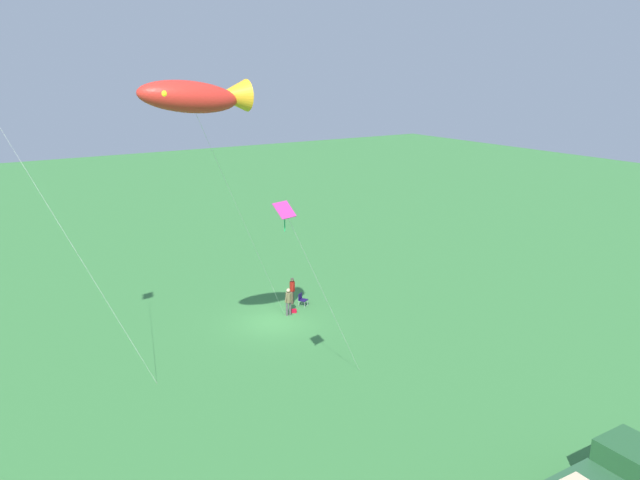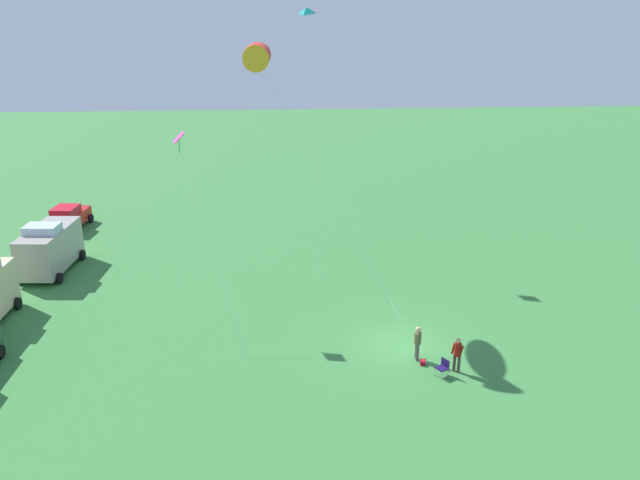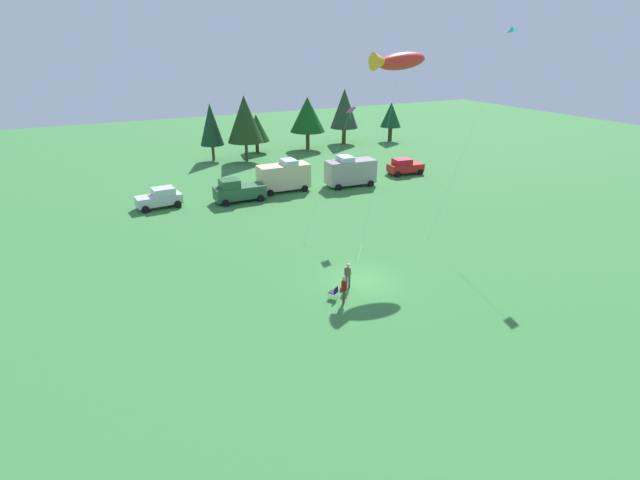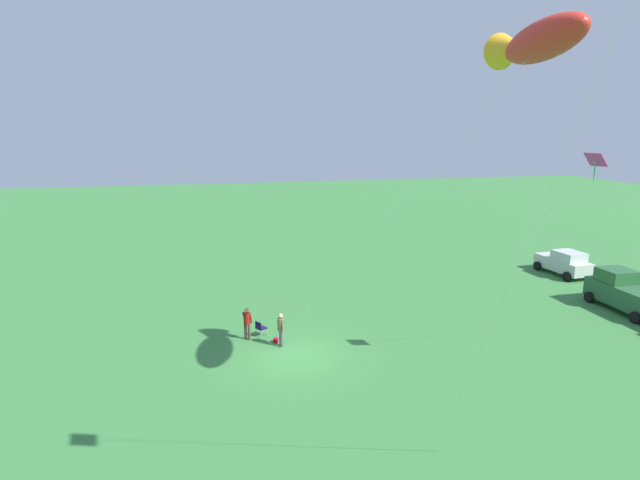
{
  "view_description": "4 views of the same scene",
  "coord_description": "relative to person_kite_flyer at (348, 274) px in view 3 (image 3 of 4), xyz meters",
  "views": [
    {
      "loc": [
        16.22,
        30.45,
        14.62
      ],
      "look_at": [
        -2.44,
        1.34,
        5.05
      ],
      "focal_mm": 35.0,
      "sensor_mm": 36.0,
      "label": 1
    },
    {
      "loc": [
        -27.11,
        5.91,
        15.76
      ],
      "look_at": [
        -3.21,
        4.28,
        6.93
      ],
      "focal_mm": 35.0,
      "sensor_mm": 36.0,
      "label": 2
    },
    {
      "loc": [
        -16.02,
        -25.59,
        15.12
      ],
      "look_at": [
        -2.65,
        0.94,
        3.08
      ],
      "focal_mm": 28.0,
      "sensor_mm": 36.0,
      "label": 3
    },
    {
      "loc": [
        22.04,
        -3.8,
        10.8
      ],
      "look_at": [
        -0.54,
        1.34,
        5.61
      ],
      "focal_mm": 28.0,
      "sensor_mm": 36.0,
      "label": 4
    }
  ],
  "objects": [
    {
      "name": "ground_plane",
      "position": [
        1.34,
        0.5,
        -1.02
      ],
      "size": [
        160.0,
        160.0,
        0.0
      ],
      "primitive_type": "plane",
      "color": "#387A3B"
    },
    {
      "name": "person_kite_flyer",
      "position": [
        0.0,
        0.0,
        0.0
      ],
      "size": [
        0.55,
        0.35,
        1.74
      ],
      "rotation": [
        0.0,
        0.0,
        1.6
      ],
      "color": "#494548",
      "rests_on": "ground"
    },
    {
      "name": "folding_chair",
      "position": [
        -1.49,
        -0.89,
        -0.53
      ],
      "size": [
        0.66,
        0.66,
        0.82
      ],
      "rotation": [
        0.0,
        0.0,
        2.14
      ],
      "color": "#1B1047",
      "rests_on": "ground"
    },
    {
      "name": "person_spectator",
      "position": [
        -1.2,
        -1.6,
        0.0
      ],
      "size": [
        0.5,
        0.53,
        1.74
      ],
      "rotation": [
        0.0,
        0.0,
        2.53
      ],
      "color": "#4B382E",
      "rests_on": "ground"
    },
    {
      "name": "backpack_on_grass",
      "position": [
        -0.49,
        -0.21,
        -0.91
      ],
      "size": [
        0.38,
        0.32,
        0.22
      ],
      "primitive_type": "cube",
      "rotation": [
        0.0,
        0.0,
        5.93
      ],
      "color": "#BA0B22",
      "rests_on": "ground"
    },
    {
      "name": "car_silver_compact",
      "position": [
        -7.8,
        22.64,
        -0.07
      ],
      "size": [
        4.32,
        2.47,
        1.89
      ],
      "rotation": [
        0.0,
        0.0,
        0.07
      ],
      "color": "beige",
      "rests_on": "ground"
    },
    {
      "name": "truck_green_flatbed",
      "position": [
        -0.5,
        21.1,
        0.08
      ],
      "size": [
        5.03,
        2.45,
        2.34
      ],
      "rotation": [
        0.0,
        0.0,
        3.13
      ],
      "color": "#295736",
      "rests_on": "ground"
    },
    {
      "name": "van_camper_beige",
      "position": [
        4.99,
        22.44,
        0.62
      ],
      "size": [
        5.46,
        2.73,
        3.34
      ],
      "rotation": [
        0.0,
        0.0,
        -0.03
      ],
      "color": "beige",
      "rests_on": "ground"
    },
    {
      "name": "van_motorhome_grey",
      "position": [
        12.29,
        21.05,
        0.62
      ],
      "size": [
        5.55,
        2.94,
        3.34
      ],
      "rotation": [
        0.0,
        0.0,
        3.07
      ],
      "color": "#9F9690",
      "rests_on": "ground"
    },
    {
      "name": "car_red_sedan",
      "position": [
        20.62,
        22.48,
        -0.07
      ],
      "size": [
        4.37,
        2.59,
        1.89
      ],
      "rotation": [
        0.0,
        0.0,
        3.03
      ],
      "color": "red",
      "rests_on": "ground"
    },
    {
      "name": "treeline_distant",
      "position": [
        14.25,
        40.31,
        3.89
      ],
      "size": [
        31.84,
        9.34,
        8.45
      ],
      "color": "#483F22",
      "rests_on": "ground"
    },
    {
      "name": "kite_large_fish",
      "position": [
        8.07,
        7.4,
        12.52
      ],
      "size": [
        10.48,
        8.58,
        14.36
      ],
      "color": "red",
      "rests_on": "ground"
    },
    {
      "name": "kite_delta_teal",
      "position": [
        16.17,
        4.41,
        14.68
      ],
      "size": [
        7.26,
        1.28,
        16.05
      ],
      "color": "#0F8F8A",
      "rests_on": "ground"
    },
    {
      "name": "kite_diamond_rainbow",
      "position": [
        6.38,
        11.37,
        8.13
      ],
      "size": [
        6.5,
        3.77,
        9.88
      ],
      "color": "#D53497",
      "rests_on": "ground"
    }
  ]
}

